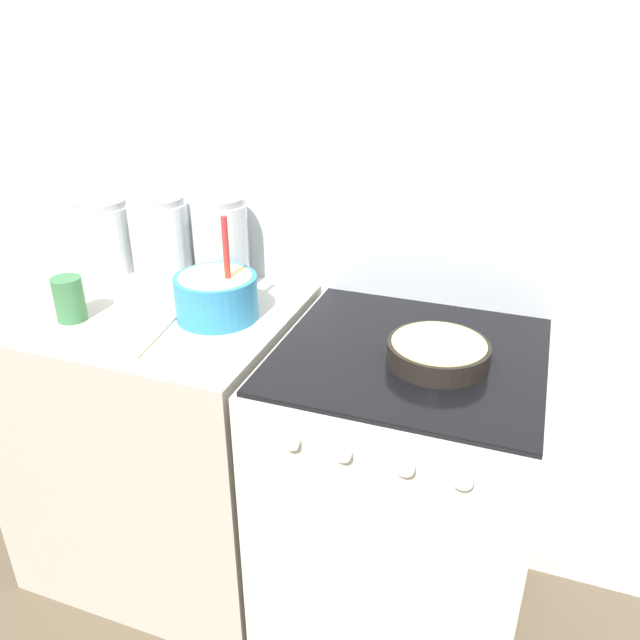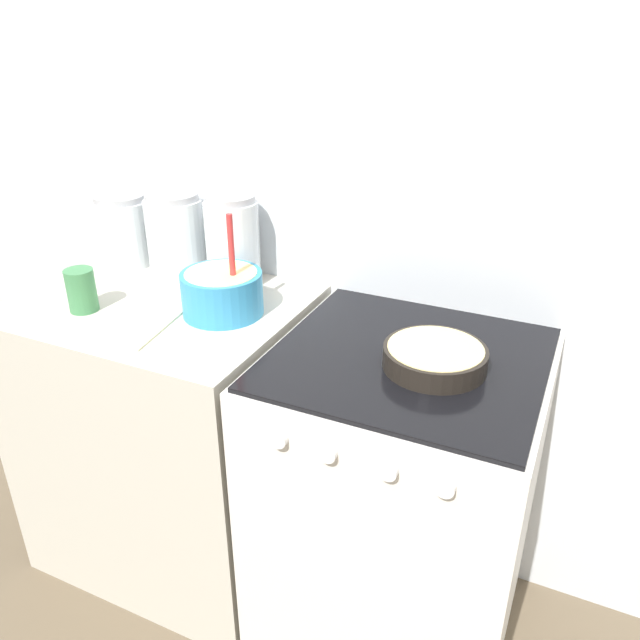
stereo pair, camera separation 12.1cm
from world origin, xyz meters
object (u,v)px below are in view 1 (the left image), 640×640
at_px(storage_jar_right, 222,250).
at_px(storage_jar_left, 105,241).
at_px(mixing_bowl, 216,294).
at_px(baking_pan, 438,352).
at_px(storage_jar_middle, 161,244).
at_px(tin_can, 69,299).
at_px(stove, 400,497).

bearing_deg(storage_jar_right, storage_jar_left, 180.00).
xyz_separation_m(mixing_bowl, baking_pan, (0.60, -0.04, -0.04)).
relative_size(storage_jar_middle, tin_can, 2.14).
height_order(storage_jar_middle, tin_can, storage_jar_middle).
bearing_deg(storage_jar_left, storage_jar_right, -0.00).
relative_size(storage_jar_right, tin_can, 2.29).
xyz_separation_m(stove, baking_pan, (0.07, -0.03, 0.48)).
bearing_deg(storage_jar_middle, stove, -14.25).
relative_size(storage_jar_left, storage_jar_right, 0.83).
relative_size(mixing_bowl, storage_jar_right, 1.04).
bearing_deg(storage_jar_right, tin_can, -129.40).
relative_size(baking_pan, storage_jar_left, 1.06).
distance_m(stove, mixing_bowl, 0.74).
distance_m(stove, storage_jar_right, 0.86).
distance_m(stove, storage_jar_middle, 1.01).
xyz_separation_m(stove, mixing_bowl, (-0.53, 0.02, 0.52)).
distance_m(mixing_bowl, baking_pan, 0.60).
bearing_deg(tin_can, stove, 8.22).
bearing_deg(mixing_bowl, storage_jar_right, 113.18).
bearing_deg(baking_pan, tin_can, -173.98).
xyz_separation_m(mixing_bowl, tin_can, (-0.36, -0.14, -0.01)).
height_order(storage_jar_left, tin_can, storage_jar_left).
height_order(storage_jar_middle, storage_jar_right, storage_jar_right).
xyz_separation_m(mixing_bowl, storage_jar_right, (-0.08, 0.19, 0.05)).
bearing_deg(baking_pan, storage_jar_left, 167.87).
bearing_deg(mixing_bowl, storage_jar_left, 158.77).
height_order(mixing_bowl, storage_jar_right, mixing_bowl).
distance_m(storage_jar_middle, tin_can, 0.34).
height_order(storage_jar_right, tin_can, storage_jar_right).
bearing_deg(tin_can, mixing_bowl, 21.97).
distance_m(baking_pan, storage_jar_left, 1.11).
height_order(baking_pan, storage_jar_middle, storage_jar_middle).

